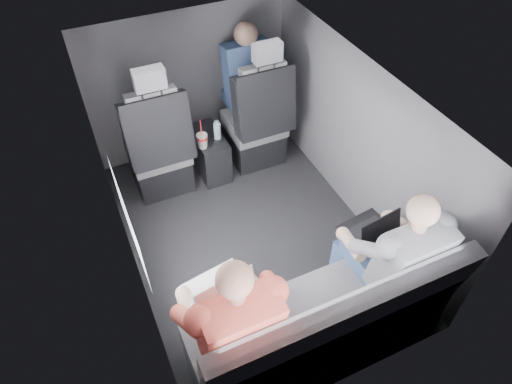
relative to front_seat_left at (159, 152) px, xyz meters
name	(u,v)px	position (x,y,z in m)	size (l,w,h in m)	color
floor	(250,236)	(0.45, -0.84, -0.40)	(2.60, 2.60, 0.00)	black
ceiling	(248,91)	(0.45, -0.84, 0.95)	(2.60, 2.60, 0.00)	#B2B2AD
panel_left	(122,214)	(-0.45, -0.84, 0.27)	(0.02, 2.60, 1.35)	#56565B
panel_right	(357,141)	(1.35, -0.84, 0.27)	(0.02, 2.60, 1.35)	#56565B
panel_front	(189,84)	(0.45, 0.46, 0.27)	(1.80, 0.02, 1.35)	#56565B
panel_back	(351,329)	(0.45, -2.14, 0.27)	(1.80, 0.02, 1.35)	#56565B
side_window	(129,222)	(-0.43, -1.14, 0.50)	(0.02, 0.75, 0.42)	white
seatbelt	(266,96)	(0.90, -0.17, 0.40)	(0.05, 0.01, 0.65)	black
front_seat_left	(159,152)	(0.00, 0.00, 0.00)	(0.52, 0.58, 1.26)	black
front_seat_right	(257,125)	(0.90, 0.00, 0.00)	(0.52, 0.58, 1.26)	black
center_console	(210,153)	(0.45, 0.04, -0.20)	(0.24, 0.48, 0.41)	black
rear_bench	(321,326)	(0.45, -1.90, -0.09)	(1.60, 0.57, 0.92)	slate
soda_cup	(202,140)	(0.35, -0.09, 0.07)	(0.09, 0.09, 0.29)	white
water_bottle	(217,131)	(0.51, -0.04, 0.08)	(0.06, 0.06, 0.18)	#A1C7DA
laptop_white	(221,291)	(-0.07, -1.62, 0.24)	(0.39, 0.38, 0.27)	silver
laptop_black	(371,230)	(0.96, -1.59, 0.23)	(0.34, 0.32, 0.23)	black
passenger_rear_left	(230,320)	(-0.09, -1.81, 0.23)	(0.51, 0.63, 1.23)	#303035
passenger_rear_right	(391,255)	(0.96, -1.81, 0.22)	(0.49, 0.61, 1.21)	navy
passenger_front_right	(247,76)	(0.92, 0.26, 0.35)	(0.40, 0.40, 0.81)	navy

